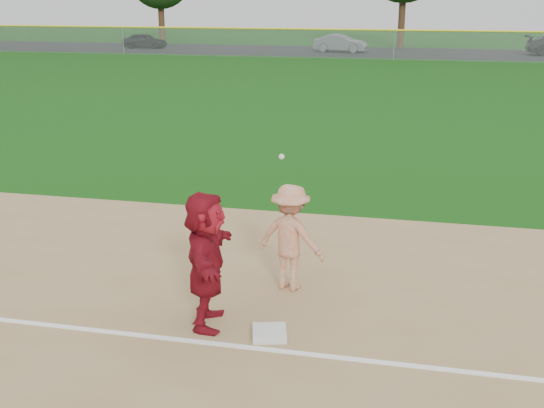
% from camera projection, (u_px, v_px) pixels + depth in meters
% --- Properties ---
extents(ground, '(160.00, 160.00, 0.00)m').
position_uv_depth(ground, '(249.00, 320.00, 9.80)').
color(ground, '#12480D').
rests_on(ground, ground).
extents(foul_line, '(60.00, 0.10, 0.01)m').
position_uv_depth(foul_line, '(234.00, 346.00, 9.05)').
color(foul_line, white).
rests_on(foul_line, infield_dirt).
extents(parking_asphalt, '(120.00, 10.00, 0.01)m').
position_uv_depth(parking_asphalt, '(397.00, 53.00, 52.65)').
color(parking_asphalt, black).
rests_on(parking_asphalt, ground).
extents(first_base, '(0.56, 0.56, 0.10)m').
position_uv_depth(first_base, '(269.00, 333.00, 9.29)').
color(first_base, silver).
rests_on(first_base, infield_dirt).
extents(base_runner, '(0.92, 1.89, 1.96)m').
position_uv_depth(base_runner, '(206.00, 260.00, 9.36)').
color(base_runner, maroon).
rests_on(base_runner, infield_dirt).
extents(car_left, '(3.68, 1.57, 1.24)m').
position_uv_depth(car_left, '(145.00, 41.00, 56.50)').
color(car_left, black).
rests_on(car_left, parking_asphalt).
extents(car_mid, '(4.20, 1.80, 1.34)m').
position_uv_depth(car_mid, '(340.00, 43.00, 52.88)').
color(car_mid, slate).
rests_on(car_mid, parking_asphalt).
extents(first_base_play, '(1.22, 1.09, 2.32)m').
position_uv_depth(first_base_play, '(290.00, 237.00, 10.59)').
color(first_base_play, '#ADAEB0').
rests_on(first_base_play, infield_dirt).
extents(outfield_fence, '(110.00, 0.12, 110.00)m').
position_uv_depth(outfield_fence, '(395.00, 31.00, 46.48)').
color(outfield_fence, '#999EA0').
rests_on(outfield_fence, ground).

